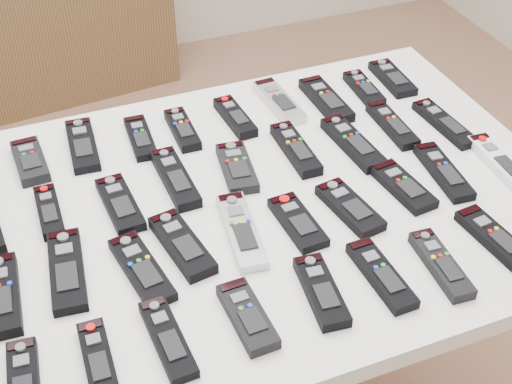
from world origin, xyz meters
name	(u,v)px	position (x,y,z in m)	size (l,w,h in m)	color
table	(256,221)	(0.06, -0.12, 0.72)	(1.25, 0.88, 0.78)	white
sideboard	(3,26)	(-0.32, 1.78, 0.35)	(1.39, 0.38, 0.69)	#49331D
remote_1	(30,161)	(-0.34, 0.16, 0.79)	(0.06, 0.15, 0.02)	black
remote_2	(83,145)	(-0.23, 0.18, 0.79)	(0.06, 0.19, 0.02)	black
remote_3	(140,138)	(-0.10, 0.16, 0.79)	(0.05, 0.16, 0.02)	black
remote_4	(182,130)	(-0.01, 0.15, 0.79)	(0.05, 0.15, 0.02)	black
remote_5	(235,117)	(0.12, 0.16, 0.79)	(0.05, 0.16, 0.02)	black
remote_6	(279,102)	(0.24, 0.18, 0.79)	(0.05, 0.18, 0.02)	#B7B7BC
remote_7	(326,100)	(0.35, 0.15, 0.79)	(0.06, 0.19, 0.02)	black
remote_8	(364,89)	(0.46, 0.16, 0.79)	(0.05, 0.15, 0.02)	black
remote_9	(392,78)	(0.55, 0.18, 0.79)	(0.06, 0.16, 0.02)	black
remote_11	(49,211)	(-0.33, -0.02, 0.79)	(0.04, 0.15, 0.02)	black
remote_12	(120,204)	(-0.20, -0.05, 0.79)	(0.06, 0.17, 0.02)	black
remote_13	(175,178)	(-0.07, -0.01, 0.79)	(0.05, 0.19, 0.02)	black
remote_14	(237,168)	(0.06, -0.02, 0.79)	(0.06, 0.16, 0.02)	black
remote_15	(296,149)	(0.20, -0.01, 0.79)	(0.05, 0.18, 0.02)	black
remote_16	(353,143)	(0.33, -0.04, 0.79)	(0.05, 0.20, 0.02)	black
remote_17	(392,125)	(0.44, 0.00, 0.79)	(0.05, 0.18, 0.02)	black
remote_18	(444,123)	(0.56, -0.04, 0.79)	(0.05, 0.19, 0.02)	black
remote_19	(1,296)	(-0.44, -0.21, 0.79)	(0.06, 0.18, 0.02)	black
remote_20	(67,270)	(-0.33, -0.19, 0.79)	(0.06, 0.20, 0.02)	black
remote_21	(142,269)	(-0.20, -0.24, 0.79)	(0.06, 0.18, 0.02)	black
remote_22	(182,245)	(-0.12, -0.20, 0.79)	(0.06, 0.18, 0.02)	black
remote_23	(241,231)	(0.00, -0.21, 0.79)	(0.05, 0.21, 0.02)	#B7B7BC
remote_24	(298,222)	(0.11, -0.22, 0.79)	(0.06, 0.15, 0.02)	black
remote_25	(350,208)	(0.22, -0.22, 0.79)	(0.06, 0.16, 0.02)	black
remote_26	(403,186)	(0.35, -0.21, 0.79)	(0.06, 0.16, 0.02)	black
remote_27	(443,172)	(0.45, -0.19, 0.79)	(0.05, 0.19, 0.02)	black
remote_28	(500,162)	(0.58, -0.21, 0.79)	(0.05, 0.19, 0.02)	silver
remote_29	(24,384)	(-0.43, -0.41, 0.79)	(0.05, 0.16, 0.02)	black
remote_30	(98,360)	(-0.32, -0.40, 0.79)	(0.04, 0.15, 0.02)	black
remote_31	(168,339)	(-0.20, -0.40, 0.79)	(0.05, 0.17, 0.02)	black
remote_32	(247,316)	(-0.07, -0.41, 0.79)	(0.05, 0.15, 0.02)	black
remote_33	(321,291)	(0.07, -0.40, 0.79)	(0.05, 0.16, 0.02)	black
remote_34	(381,275)	(0.19, -0.41, 0.79)	(0.05, 0.17, 0.02)	black
remote_35	(441,265)	(0.30, -0.42, 0.79)	(0.05, 0.17, 0.02)	black
remote_36	(495,238)	(0.43, -0.40, 0.79)	(0.05, 0.17, 0.02)	black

